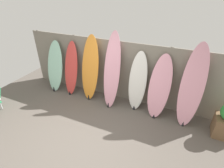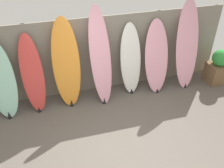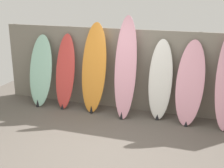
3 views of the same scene
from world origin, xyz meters
name	(u,v)px [view 1 (image 1 of 3)]	position (x,y,z in m)	size (l,w,h in m)	color
ground	(83,140)	(0.00, 0.00, 0.00)	(7.68, 7.68, 0.00)	#5B544C
fence_back	(117,70)	(0.00, 2.01, 0.90)	(6.08, 0.11, 1.80)	gray
surfboard_seafoam_0	(55,67)	(-2.03, 1.64, 0.80)	(0.60, 0.60, 1.62)	#9ED6BC
surfboard_red_1	(71,69)	(-1.42, 1.68, 0.82)	(0.48, 0.56, 1.67)	#D13D38
surfboard_orange_2	(90,69)	(-0.71, 1.66, 0.96)	(0.60, 0.50, 1.95)	orange
surfboard_pink_3	(112,72)	(0.01, 1.62, 1.04)	(0.52, 0.66, 2.11)	pink
surfboard_white_4	(138,82)	(0.73, 1.73, 0.82)	(0.50, 0.42, 1.65)	white
surfboard_pink_5	(159,87)	(1.33, 1.66, 0.83)	(0.59, 0.60, 1.67)	pink
surfboard_pink_6	(192,87)	(2.07, 1.66, 1.02)	(0.58, 0.60, 2.06)	pink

